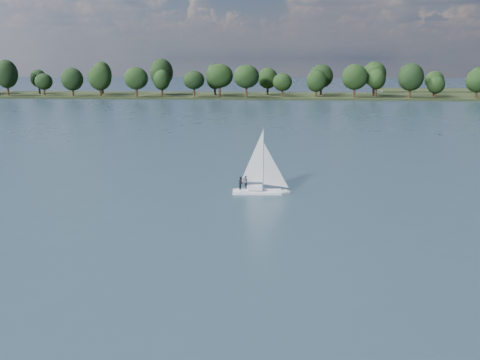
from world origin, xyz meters
name	(u,v)px	position (x,y,z in m)	size (l,w,h in m)	color
ground	(284,129)	(0.00, 100.00, 0.00)	(700.00, 700.00, 0.00)	#233342
far_shore	(282,97)	(0.00, 212.00, 0.00)	(660.00, 40.00, 1.50)	black
sailboat	(258,175)	(-3.67, 37.09, 2.41)	(6.66, 2.20, 8.64)	white
treeline	(254,78)	(-12.33, 208.52, 8.07)	(563.14, 74.23, 18.10)	black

